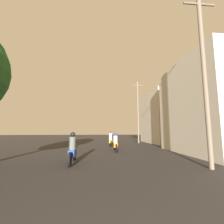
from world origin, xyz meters
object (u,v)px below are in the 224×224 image
(motorcycle_blue, at_px, (72,151))
(utility_pole_far, at_px, (138,110))
(motorcycle_yellow, at_px, (110,140))
(building_right_far, at_px, (168,118))
(motorcycle_orange, at_px, (115,144))
(building_right_near, at_px, (211,107))
(utility_pole_near, at_px, (204,72))

(motorcycle_blue, height_order, utility_pole_far, utility_pole_far)
(motorcycle_blue, xyz_separation_m, motorcycle_yellow, (2.65, 8.35, 0.02))
(motorcycle_yellow, distance_m, building_right_far, 9.28)
(motorcycle_blue, relative_size, motorcycle_orange, 1.04)
(building_right_near, relative_size, utility_pole_far, 0.84)
(motorcycle_blue, distance_m, motorcycle_yellow, 8.75)
(motorcycle_yellow, height_order, utility_pole_far, utility_pole_far)
(utility_pole_near, bearing_deg, building_right_far, 70.58)
(motorcycle_yellow, relative_size, utility_pole_far, 0.25)
(building_right_far, height_order, utility_pole_far, utility_pole_far)
(utility_pole_near, relative_size, utility_pole_far, 1.00)
(building_right_far, xyz_separation_m, utility_pole_far, (-4.19, 0.15, 1.01))
(motorcycle_blue, bearing_deg, motorcycle_yellow, 65.91)
(utility_pole_near, xyz_separation_m, utility_pole_far, (0.52, 13.49, 0.01))
(utility_pole_far, bearing_deg, motorcycle_blue, -119.55)
(motorcycle_orange, bearing_deg, utility_pole_near, -50.52)
(motorcycle_blue, distance_m, motorcycle_orange, 5.09)
(building_right_near, distance_m, building_right_far, 9.41)
(motorcycle_yellow, height_order, building_right_near, building_right_near)
(motorcycle_yellow, bearing_deg, building_right_far, 24.93)
(motorcycle_orange, bearing_deg, motorcycle_yellow, 100.22)
(building_right_near, height_order, building_right_far, building_right_near)
(building_right_near, xyz_separation_m, building_right_far, (1.23, 9.33, -0.03))
(motorcycle_orange, distance_m, building_right_near, 7.75)
(motorcycle_orange, xyz_separation_m, building_right_near, (6.95, -1.98, 2.79))
(building_right_far, relative_size, utility_pole_near, 0.89)
(building_right_far, distance_m, utility_pole_far, 4.31)
(motorcycle_yellow, relative_size, building_right_near, 0.30)
(motorcycle_yellow, bearing_deg, building_right_near, -37.61)
(motorcycle_orange, bearing_deg, utility_pole_far, 71.37)
(motorcycle_orange, xyz_separation_m, utility_pole_far, (3.99, 7.49, 3.77))
(motorcycle_blue, relative_size, utility_pole_near, 0.25)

